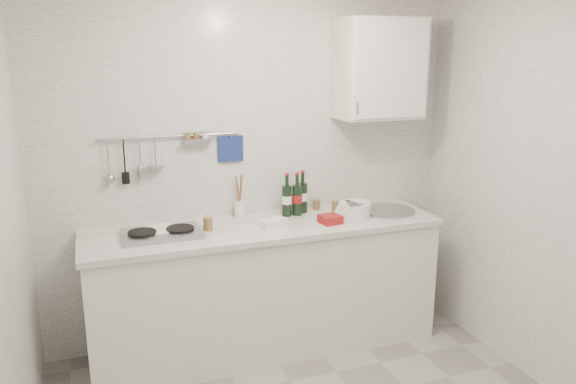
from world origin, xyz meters
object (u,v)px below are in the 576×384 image
at_px(plate_stack_hob, 158,231).
at_px(wall_cabinet, 379,69).
at_px(wine_bottles, 296,194).
at_px(plate_stack_sink, 353,210).
at_px(utensil_crock, 240,207).

bearing_deg(plate_stack_hob, wall_cabinet, 2.50).
xyz_separation_m(wall_cabinet, wine_bottles, (-0.62, 0.04, -0.87)).
distance_m(plate_stack_hob, plate_stack_sink, 1.36).
distance_m(plate_stack_hob, utensil_crock, 0.63).
height_order(plate_stack_sink, wine_bottles, wine_bottles).
height_order(plate_stack_hob, wine_bottles, wine_bottles).
xyz_separation_m(plate_stack_hob, plate_stack_sink, (1.36, -0.09, 0.03)).
height_order(wall_cabinet, plate_stack_sink, wall_cabinet).
distance_m(wall_cabinet, wine_bottles, 1.07).
bearing_deg(wine_bottles, plate_stack_hob, -173.46).
relative_size(plate_stack_sink, wine_bottles, 0.93).
relative_size(wall_cabinet, utensil_crock, 2.21).
bearing_deg(plate_stack_sink, wine_bottles, 151.09).
relative_size(wine_bottles, utensil_crock, 0.98).
xyz_separation_m(plate_stack_hob, utensil_crock, (0.60, 0.19, 0.06)).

